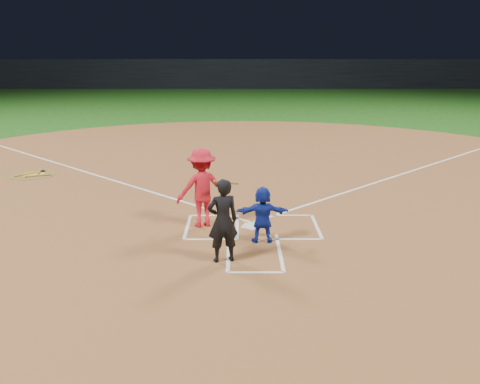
{
  "coord_description": "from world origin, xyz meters",
  "views": [
    {
      "loc": [
        -0.34,
        -12.47,
        4.23
      ],
      "look_at": [
        -0.3,
        -0.4,
        1.0
      ],
      "focal_mm": 40.0,
      "sensor_mm": 36.0,
      "label": 1
    }
  ],
  "objects_px": {
    "home_plate": "(252,226)",
    "batter_at_plate": "(202,188)",
    "umpire": "(223,221)",
    "on_deck_circle": "(33,174)",
    "catcher": "(263,214)"
  },
  "relations": [
    {
      "from": "home_plate",
      "to": "batter_at_plate",
      "type": "xyz_separation_m",
      "value": [
        -1.23,
        0.09,
        0.95
      ]
    },
    {
      "from": "catcher",
      "to": "on_deck_circle",
      "type": "bearing_deg",
      "value": -43.07
    },
    {
      "from": "on_deck_circle",
      "to": "catcher",
      "type": "height_order",
      "value": "catcher"
    },
    {
      "from": "catcher",
      "to": "umpire",
      "type": "bearing_deg",
      "value": 50.98
    },
    {
      "from": "umpire",
      "to": "batter_at_plate",
      "type": "xyz_separation_m",
      "value": [
        -0.57,
        2.29,
        0.09
      ]
    },
    {
      "from": "home_plate",
      "to": "umpire",
      "type": "height_order",
      "value": "umpire"
    },
    {
      "from": "batter_at_plate",
      "to": "umpire",
      "type": "bearing_deg",
      "value": -75.89
    },
    {
      "from": "home_plate",
      "to": "catcher",
      "type": "height_order",
      "value": "catcher"
    },
    {
      "from": "catcher",
      "to": "umpire",
      "type": "relative_size",
      "value": 0.74
    },
    {
      "from": "catcher",
      "to": "batter_at_plate",
      "type": "relative_size",
      "value": 0.67
    },
    {
      "from": "catcher",
      "to": "batter_at_plate",
      "type": "distance_m",
      "value": 1.87
    },
    {
      "from": "on_deck_circle",
      "to": "batter_at_plate",
      "type": "height_order",
      "value": "batter_at_plate"
    },
    {
      "from": "umpire",
      "to": "home_plate",
      "type": "bearing_deg",
      "value": -123.53
    },
    {
      "from": "home_plate",
      "to": "catcher",
      "type": "bearing_deg",
      "value": 100.89
    },
    {
      "from": "umpire",
      "to": "on_deck_circle",
      "type": "bearing_deg",
      "value": -65.87
    }
  ]
}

